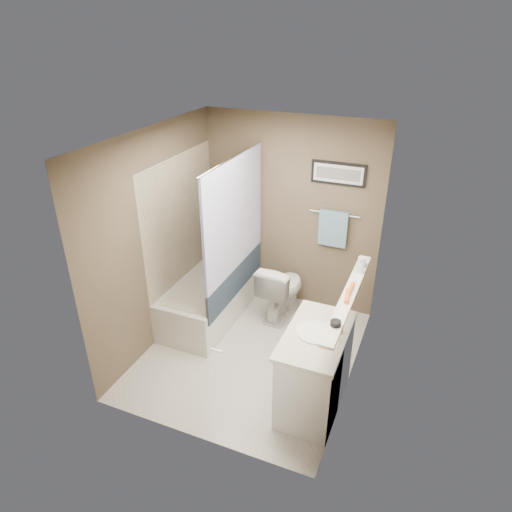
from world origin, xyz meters
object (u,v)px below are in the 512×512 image
at_px(glass_jar, 362,262).
at_px(toilet, 282,289).
at_px(bathtub, 210,298).
at_px(hair_brush_back, 350,289).
at_px(vanity, 315,372).
at_px(candle_bowl_near, 336,323).
at_px(soap_bottle, 359,266).
at_px(hair_brush_front, 348,296).

bearing_deg(glass_jar, toilet, 156.46).
distance_m(bathtub, hair_brush_back, 2.08).
distance_m(toilet, vanity, 1.53).
xyz_separation_m(vanity, candle_bowl_near, (0.19, -0.19, 0.73)).
bearing_deg(hair_brush_back, bathtub, 162.07).
bearing_deg(candle_bowl_near, soap_bottle, 90.00).
bearing_deg(candle_bowl_near, hair_brush_back, 90.00).
bearing_deg(candle_bowl_near, vanity, 133.85).
xyz_separation_m(bathtub, glass_jar, (1.79, -0.06, 0.92)).
relative_size(toilet, hair_brush_back, 3.36).
xyz_separation_m(hair_brush_front, glass_jar, (0.00, 0.63, 0.03)).
relative_size(hair_brush_back, soap_bottle, 1.62).
bearing_deg(vanity, hair_brush_front, 53.64).
distance_m(vanity, candle_bowl_near, 0.78).
distance_m(toilet, hair_brush_front, 1.63).
bearing_deg(bathtub, hair_brush_back, -17.73).
bearing_deg(glass_jar, vanity, -101.90).
relative_size(bathtub, hair_brush_back, 6.82).
relative_size(glass_jar, soap_bottle, 0.73).
relative_size(hair_brush_front, hair_brush_back, 1.00).
bearing_deg(hair_brush_back, candle_bowl_near, -90.00).
xyz_separation_m(bathtub, candle_bowl_near, (1.79, -1.13, 0.89)).
bearing_deg(hair_brush_front, vanity, -126.88).
distance_m(toilet, soap_bottle, 1.38).
distance_m(vanity, hair_brush_front, 0.80).
relative_size(hair_brush_front, soap_bottle, 1.62).
height_order(candle_bowl_near, hair_brush_back, hair_brush_back).
bearing_deg(candle_bowl_near, bathtub, 147.56).
bearing_deg(candle_bowl_near, toilet, 123.14).
xyz_separation_m(bathtub, toilet, (0.81, 0.36, 0.12)).
relative_size(vanity, hair_brush_back, 4.09).
height_order(toilet, vanity, vanity).
xyz_separation_m(toilet, vanity, (0.79, -1.30, 0.03)).
bearing_deg(vanity, toilet, 121.79).
relative_size(bathtub, soap_bottle, 11.02).
height_order(vanity, hair_brush_back, hair_brush_back).
relative_size(bathtub, glass_jar, 15.00).
bearing_deg(toilet, glass_jar, 162.35).
relative_size(candle_bowl_near, hair_brush_back, 0.41).
relative_size(hair_brush_back, glass_jar, 2.20).
bearing_deg(toilet, vanity, 127.16).
height_order(bathtub, hair_brush_back, hair_brush_back).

